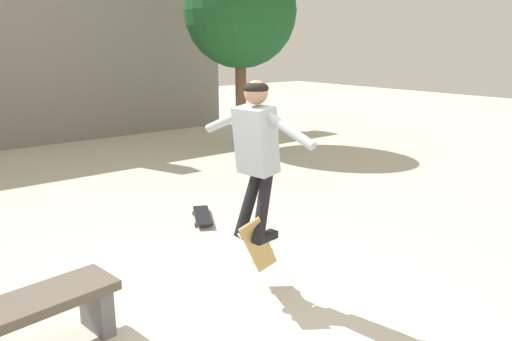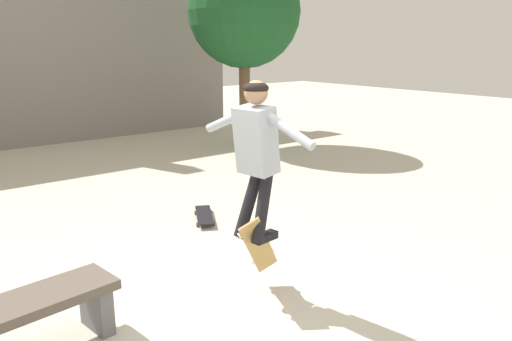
{
  "view_description": "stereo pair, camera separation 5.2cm",
  "coord_description": "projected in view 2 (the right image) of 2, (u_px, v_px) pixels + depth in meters",
  "views": [
    {
      "loc": [
        -2.3,
        -3.05,
        2.35
      ],
      "look_at": [
        0.43,
        0.29,
        1.25
      ],
      "focal_mm": 35.0,
      "sensor_mm": 36.0,
      "label": 1
    },
    {
      "loc": [
        -2.26,
        -3.08,
        2.35
      ],
      "look_at": [
        0.43,
        0.29,
        1.25
      ],
      "focal_mm": 35.0,
      "sensor_mm": 36.0,
      "label": 2
    }
  ],
  "objects": [
    {
      "name": "park_bench",
      "position": [
        6.0,
        323.0,
        3.66
      ],
      "size": [
        1.69,
        0.64,
        0.49
      ],
      "rotation": [
        0.0,
        0.0,
        0.12
      ],
      "color": "brown",
      "rests_on": "ground_plane"
    },
    {
      "name": "skater",
      "position": [
        256.0,
        147.0,
        4.4
      ],
      "size": [
        0.35,
        1.29,
        1.45
      ],
      "rotation": [
        0.0,
        0.0,
        0.12
      ],
      "color": "#9EA8B2"
    },
    {
      "name": "ground_plane",
      "position": [
        238.0,
        325.0,
        4.28
      ],
      "size": [
        40.0,
        40.0,
        0.0
      ],
      "primitive_type": "plane",
      "color": "beige"
    },
    {
      "name": "skateboard_resting",
      "position": [
        204.0,
        215.0,
        6.81
      ],
      "size": [
        0.56,
        0.78,
        0.08
      ],
      "rotation": [
        0.0,
        0.0,
        4.21
      ],
      "color": "black",
      "rests_on": "ground_plane"
    },
    {
      "name": "tree_right",
      "position": [
        244.0,
        12.0,
        11.05
      ],
      "size": [
        2.51,
        2.51,
        4.29
      ],
      "color": "brown",
      "rests_on": "ground_plane"
    },
    {
      "name": "skateboard_flipping",
      "position": [
        259.0,
        246.0,
        4.67
      ],
      "size": [
        0.63,
        0.37,
        0.74
      ],
      "rotation": [
        0.0,
        0.0,
        0.53
      ],
      "color": "#AD894C"
    }
  ]
}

